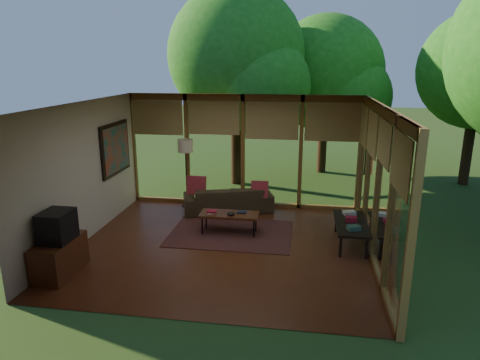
% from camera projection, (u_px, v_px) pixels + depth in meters
% --- Properties ---
extents(floor, '(5.50, 5.50, 0.00)m').
position_uv_depth(floor, '(224.00, 246.00, 8.21)').
color(floor, '#612E19').
rests_on(floor, ground).
extents(ceiling, '(5.50, 5.50, 0.00)m').
position_uv_depth(ceiling, '(222.00, 104.00, 7.49)').
color(ceiling, silver).
rests_on(ceiling, ground).
extents(wall_left, '(0.04, 5.00, 2.70)m').
position_uv_depth(wall_left, '(83.00, 173.00, 8.25)').
color(wall_left, beige).
rests_on(wall_left, ground).
extents(wall_front, '(5.50, 0.04, 2.70)m').
position_uv_depth(wall_front, '(186.00, 229.00, 5.47)').
color(wall_front, beige).
rests_on(wall_front, ground).
extents(window_wall_back, '(5.50, 0.12, 2.70)m').
position_uv_depth(window_wall_back, '(243.00, 151.00, 10.23)').
color(window_wall_back, brown).
rests_on(window_wall_back, ground).
extents(window_wall_right, '(0.12, 5.00, 2.70)m').
position_uv_depth(window_wall_right, '(378.00, 184.00, 7.45)').
color(window_wall_right, brown).
rests_on(window_wall_right, ground).
extents(tree_nw, '(3.72, 3.72, 5.44)m').
position_uv_depth(tree_nw, '(236.00, 56.00, 11.62)').
color(tree_nw, '#311E12').
rests_on(tree_nw, ground).
extents(tree_ne, '(3.51, 3.51, 4.83)m').
position_uv_depth(tree_ne, '(326.00, 74.00, 13.08)').
color(tree_ne, '#311E12').
rests_on(tree_ne, ground).
extents(tree_far, '(3.22, 3.22, 4.83)m').
position_uv_depth(tree_far, '(479.00, 70.00, 11.57)').
color(tree_far, '#311E12').
rests_on(tree_far, ground).
extents(rug, '(2.48, 1.75, 0.01)m').
position_uv_depth(rug, '(231.00, 233.00, 8.81)').
color(rug, maroon).
rests_on(rug, floor).
extents(sofa, '(2.21, 1.40, 0.60)m').
position_uv_depth(sofa, '(228.00, 199.00, 10.07)').
color(sofa, '#3A2F1D').
rests_on(sofa, floor).
extents(pillow_left, '(0.44, 0.24, 0.46)m').
position_uv_depth(pillow_left, '(196.00, 186.00, 10.06)').
color(pillow_left, maroon).
rests_on(pillow_left, sofa).
extents(pillow_right, '(0.39, 0.21, 0.41)m').
position_uv_depth(pillow_right, '(260.00, 190.00, 9.84)').
color(pillow_right, maroon).
rests_on(pillow_right, sofa).
extents(ct_book_lower, '(0.22, 0.18, 0.03)m').
position_uv_depth(ct_book_lower, '(212.00, 213.00, 8.73)').
color(ct_book_lower, beige).
rests_on(ct_book_lower, coffee_table).
extents(ct_book_upper, '(0.21, 0.17, 0.03)m').
position_uv_depth(ct_book_upper, '(212.00, 211.00, 8.72)').
color(ct_book_upper, maroon).
rests_on(ct_book_upper, coffee_table).
extents(ct_book_side, '(0.19, 0.14, 0.03)m').
position_uv_depth(ct_book_side, '(242.00, 212.00, 8.77)').
color(ct_book_side, '#161F32').
rests_on(ct_book_side, coffee_table).
extents(ct_bowl, '(0.16, 0.16, 0.07)m').
position_uv_depth(ct_bowl, '(231.00, 214.00, 8.62)').
color(ct_bowl, black).
rests_on(ct_bowl, coffee_table).
extents(media_cabinet, '(0.50, 1.00, 0.60)m').
position_uv_depth(media_cabinet, '(60.00, 257.00, 7.05)').
color(media_cabinet, '#542A17').
rests_on(media_cabinet, floor).
extents(television, '(0.45, 0.55, 0.50)m').
position_uv_depth(television, '(57.00, 226.00, 6.90)').
color(television, black).
rests_on(television, media_cabinet).
extents(console_book_a, '(0.27, 0.23, 0.08)m').
position_uv_depth(console_book_a, '(354.00, 228.00, 7.78)').
color(console_book_a, '#2F5247').
rests_on(console_book_a, side_console).
extents(console_book_b, '(0.20, 0.15, 0.09)m').
position_uv_depth(console_book_b, '(351.00, 219.00, 8.20)').
color(console_book_b, maroon).
rests_on(console_book_b, side_console).
extents(console_book_c, '(0.28, 0.23, 0.07)m').
position_uv_depth(console_book_c, '(349.00, 213.00, 8.59)').
color(console_book_c, beige).
rests_on(console_book_c, side_console).
extents(floor_lamp, '(0.36, 0.36, 1.65)m').
position_uv_depth(floor_lamp, '(185.00, 150.00, 10.15)').
color(floor_lamp, black).
rests_on(floor_lamp, floor).
extents(coffee_table, '(1.20, 0.50, 0.43)m').
position_uv_depth(coffee_table, '(229.00, 215.00, 8.74)').
color(coffee_table, '#542A17').
rests_on(coffee_table, floor).
extents(side_console, '(0.60, 1.40, 0.46)m').
position_uv_depth(side_console, '(351.00, 224.00, 8.18)').
color(side_console, black).
rests_on(side_console, floor).
extents(wall_painting, '(0.06, 1.35, 1.15)m').
position_uv_depth(wall_painting, '(115.00, 149.00, 9.53)').
color(wall_painting, black).
rests_on(wall_painting, wall_left).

